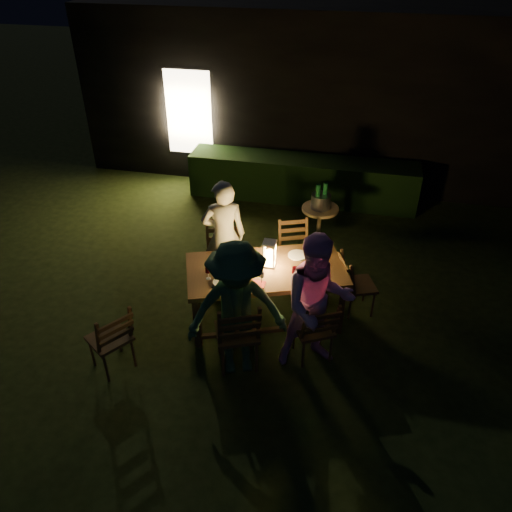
% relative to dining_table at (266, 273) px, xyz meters
% --- Properties ---
extents(garden_envelope, '(40.00, 40.00, 3.20)m').
position_rel_dining_table_xyz_m(garden_envelope, '(0.45, 5.96, 0.84)').
color(garden_envelope, black).
rests_on(garden_envelope, ground).
extents(dining_table, '(2.17, 1.60, 0.81)m').
position_rel_dining_table_xyz_m(dining_table, '(0.00, 0.00, 0.00)').
color(dining_table, '#51371B').
rests_on(dining_table, ground).
extents(chair_near_left, '(0.63, 0.65, 1.06)m').
position_rel_dining_table_xyz_m(chair_near_left, '(-0.15, -0.88, -0.41)').
color(chair_near_left, '#51371B').
rests_on(chair_near_left, ground).
extents(chair_near_right, '(0.58, 0.60, 0.95)m').
position_rel_dining_table_xyz_m(chair_near_right, '(0.69, -0.56, -0.45)').
color(chair_near_right, '#51371B').
rests_on(chair_near_right, ground).
extents(chair_far_left, '(0.63, 0.65, 1.07)m').
position_rel_dining_table_xyz_m(chair_far_left, '(-0.69, 0.56, -0.41)').
color(chair_far_left, '#51371B').
rests_on(chair_far_left, ground).
extents(chair_far_right, '(0.57, 0.59, 0.96)m').
position_rel_dining_table_xyz_m(chair_far_right, '(0.24, 0.91, -0.44)').
color(chair_far_right, '#51371B').
rests_on(chair_far_right, ground).
extents(chair_end, '(0.56, 0.54, 0.92)m').
position_rel_dining_table_xyz_m(chair_end, '(1.15, 0.43, -0.46)').
color(chair_end, '#51371B').
rests_on(chair_end, ground).
extents(chair_spare, '(0.63, 0.62, 0.97)m').
position_rel_dining_table_xyz_m(chair_spare, '(-1.55, -1.24, -0.44)').
color(chair_spare, '#51371B').
rests_on(chair_spare, ground).
extents(person_house_side, '(0.70, 0.58, 1.65)m').
position_rel_dining_table_xyz_m(person_house_side, '(-0.71, 0.61, 0.09)').
color(person_house_side, beige).
rests_on(person_house_side, ground).
extents(person_opp_right, '(1.02, 0.91, 1.73)m').
position_rel_dining_table_xyz_m(person_opp_right, '(0.71, -0.61, 0.13)').
color(person_opp_right, '#E9A0E0').
rests_on(person_opp_right, ground).
extents(person_opp_left, '(1.26, 0.99, 1.72)m').
position_rel_dining_table_xyz_m(person_opp_left, '(-0.13, -0.93, 0.13)').
color(person_opp_left, '#2B5737').
rests_on(person_opp_left, ground).
extents(lantern, '(0.16, 0.16, 0.35)m').
position_rel_dining_table_xyz_m(lantern, '(0.03, 0.06, 0.24)').
color(lantern, white).
rests_on(lantern, dining_table).
extents(plate_far_left, '(0.25, 0.25, 0.01)m').
position_rel_dining_table_xyz_m(plate_far_left, '(-0.59, 0.01, 0.09)').
color(plate_far_left, white).
rests_on(plate_far_left, dining_table).
extents(plate_near_left, '(0.25, 0.25, 0.01)m').
position_rel_dining_table_xyz_m(plate_near_left, '(-0.44, -0.40, 0.09)').
color(plate_near_left, white).
rests_on(plate_near_left, dining_table).
extents(plate_far_right, '(0.25, 0.25, 0.01)m').
position_rel_dining_table_xyz_m(plate_far_right, '(0.34, 0.36, 0.09)').
color(plate_far_right, white).
rests_on(plate_far_right, dining_table).
extents(plate_near_right, '(0.25, 0.25, 0.01)m').
position_rel_dining_table_xyz_m(plate_near_right, '(0.50, -0.05, 0.09)').
color(plate_near_right, white).
rests_on(plate_near_right, dining_table).
extents(wineglass_a, '(0.06, 0.06, 0.18)m').
position_rel_dining_table_xyz_m(wineglass_a, '(-0.38, 0.16, 0.17)').
color(wineglass_a, '#59070F').
rests_on(wineglass_a, dining_table).
extents(wineglass_b, '(0.06, 0.06, 0.18)m').
position_rel_dining_table_xyz_m(wineglass_b, '(-0.63, -0.37, 0.17)').
color(wineglass_b, '#59070F').
rests_on(wineglass_b, dining_table).
extents(wineglass_c, '(0.06, 0.06, 0.18)m').
position_rel_dining_table_xyz_m(wineglass_c, '(0.38, -0.16, 0.17)').
color(wineglass_c, '#59070F').
rests_on(wineglass_c, dining_table).
extents(wineglass_d, '(0.06, 0.06, 0.18)m').
position_rel_dining_table_xyz_m(wineglass_d, '(0.52, 0.39, 0.17)').
color(wineglass_d, '#59070F').
rests_on(wineglass_d, dining_table).
extents(wineglass_e, '(0.06, 0.06, 0.18)m').
position_rel_dining_table_xyz_m(wineglass_e, '(0.01, -0.32, 0.17)').
color(wineglass_e, silver).
rests_on(wineglass_e, dining_table).
extents(bottle_table, '(0.07, 0.07, 0.28)m').
position_rel_dining_table_xyz_m(bottle_table, '(-0.23, -0.09, 0.22)').
color(bottle_table, '#0F471E').
rests_on(bottle_table, dining_table).
extents(napkin_left, '(0.18, 0.14, 0.01)m').
position_rel_dining_table_xyz_m(napkin_left, '(-0.03, -0.35, 0.09)').
color(napkin_left, red).
rests_on(napkin_left, dining_table).
extents(napkin_right, '(0.18, 0.14, 0.01)m').
position_rel_dining_table_xyz_m(napkin_right, '(0.62, -0.09, 0.09)').
color(napkin_right, red).
rests_on(napkin_right, dining_table).
extents(phone, '(0.14, 0.07, 0.01)m').
position_rel_dining_table_xyz_m(phone, '(-0.47, -0.50, 0.08)').
color(phone, black).
rests_on(phone, dining_table).
extents(side_table, '(0.57, 0.57, 0.76)m').
position_rel_dining_table_xyz_m(side_table, '(0.48, 1.83, -0.06)').
color(side_table, olive).
rests_on(side_table, ground).
extents(ice_bucket, '(0.30, 0.30, 0.22)m').
position_rel_dining_table_xyz_m(ice_bucket, '(0.48, 1.83, 0.14)').
color(ice_bucket, '#A5A8AD').
rests_on(ice_bucket, side_table).
extents(bottle_bucket_a, '(0.07, 0.07, 0.32)m').
position_rel_dining_table_xyz_m(bottle_bucket_a, '(0.43, 1.79, 0.19)').
color(bottle_bucket_a, '#0F471E').
rests_on(bottle_bucket_a, side_table).
extents(bottle_bucket_b, '(0.07, 0.07, 0.32)m').
position_rel_dining_table_xyz_m(bottle_bucket_b, '(0.53, 1.87, 0.19)').
color(bottle_bucket_b, '#0F471E').
rests_on(bottle_bucket_b, side_table).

